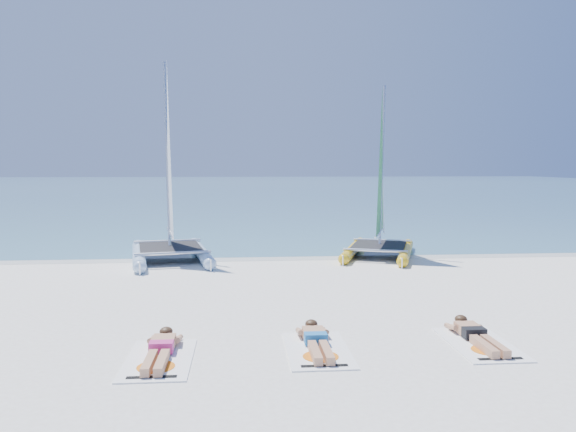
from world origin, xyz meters
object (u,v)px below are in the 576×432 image
(sunbather_c, at_px, (475,334))
(sunbather_b, at_px, (316,339))
(towel_a, at_px, (159,359))
(towel_c, at_px, (480,344))
(catamaran_yellow, at_px, (381,199))
(catamaran_blue, at_px, (169,197))
(towel_b, at_px, (318,350))
(sunbather_a, at_px, (161,348))

(sunbather_c, bearing_deg, sunbather_b, -178.44)
(towel_a, relative_size, towel_c, 1.00)
(catamaran_yellow, bearing_deg, catamaran_blue, -157.06)
(towel_b, distance_m, towel_c, 2.72)
(catamaran_yellow, bearing_deg, towel_c, -74.70)
(catamaran_blue, xyz_separation_m, towel_b, (3.46, -9.02, -1.94))
(towel_a, relative_size, sunbather_c, 1.07)
(catamaran_blue, relative_size, towel_a, 3.52)
(towel_b, distance_m, sunbather_c, 2.74)
(catamaran_blue, relative_size, towel_b, 3.52)
(catamaran_blue, xyz_separation_m, catamaran_yellow, (6.84, 0.43, -0.11))
(towel_a, bearing_deg, towel_b, 5.51)
(towel_b, distance_m, sunbather_b, 0.22)
(catamaran_blue, relative_size, towel_c, 3.52)
(sunbather_b, xyz_separation_m, towel_c, (2.72, -0.12, -0.11))
(catamaran_blue, xyz_separation_m, sunbather_b, (3.46, -8.83, -1.83))
(catamaran_yellow, height_order, sunbather_b, catamaran_yellow)
(towel_a, height_order, towel_b, same)
(catamaran_blue, bearing_deg, towel_b, -79.75)
(catamaran_yellow, height_order, towel_b, catamaran_yellow)
(towel_b, height_order, sunbather_c, sunbather_c)
(catamaran_yellow, xyz_separation_m, sunbather_a, (-5.85, -9.49, -1.71))
(sunbather_c, bearing_deg, towel_c, -90.00)
(catamaran_blue, height_order, towel_c, catamaran_blue)
(catamaran_blue, distance_m, sunbather_c, 10.87)
(sunbather_a, relative_size, sunbather_b, 1.00)
(catamaran_blue, xyz_separation_m, towel_a, (0.99, -9.26, -1.94))
(catamaran_blue, bearing_deg, sunbather_a, -94.52)
(sunbather_b, relative_size, towel_c, 0.93)
(sunbather_b, relative_size, sunbather_c, 1.00)
(towel_a, relative_size, sunbather_a, 1.07)
(towel_b, xyz_separation_m, towel_c, (2.72, 0.07, 0.00))
(catamaran_yellow, xyz_separation_m, towel_a, (-5.85, -9.69, -1.82))
(catamaran_yellow, bearing_deg, towel_a, -101.82)
(sunbather_a, xyz_separation_m, towel_b, (2.47, 0.05, -0.11))
(towel_a, relative_size, towel_b, 1.00)
(towel_b, bearing_deg, towel_a, -174.49)
(towel_a, distance_m, towel_b, 2.48)
(sunbather_a, bearing_deg, towel_b, 1.07)
(catamaran_blue, height_order, sunbather_a, catamaran_blue)
(towel_c, relative_size, sunbather_c, 1.07)
(towel_a, height_order, sunbather_a, sunbather_a)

